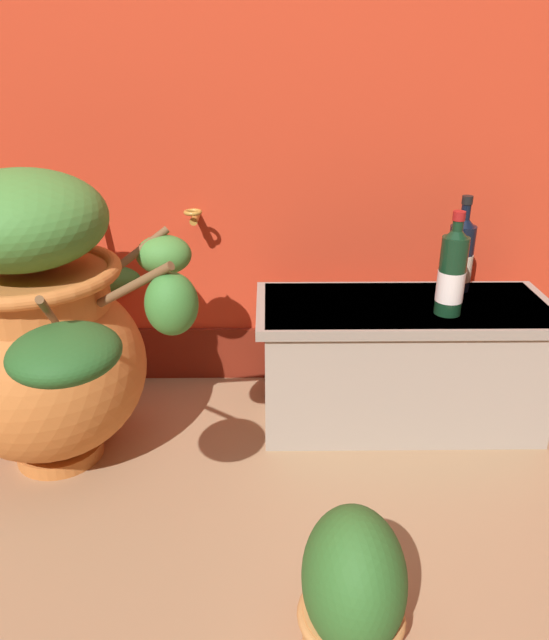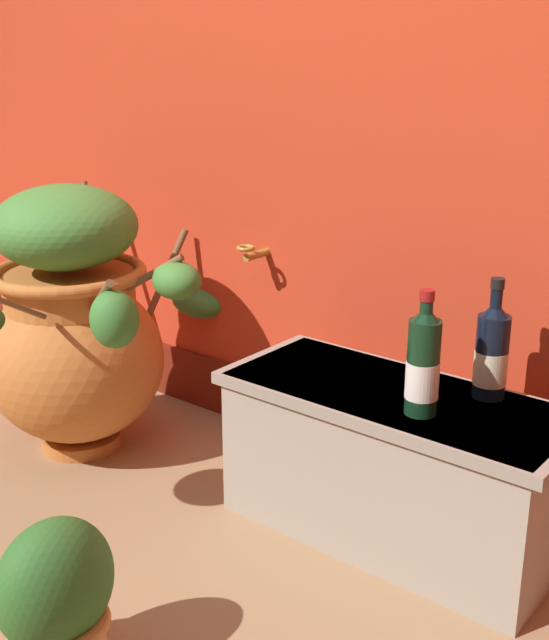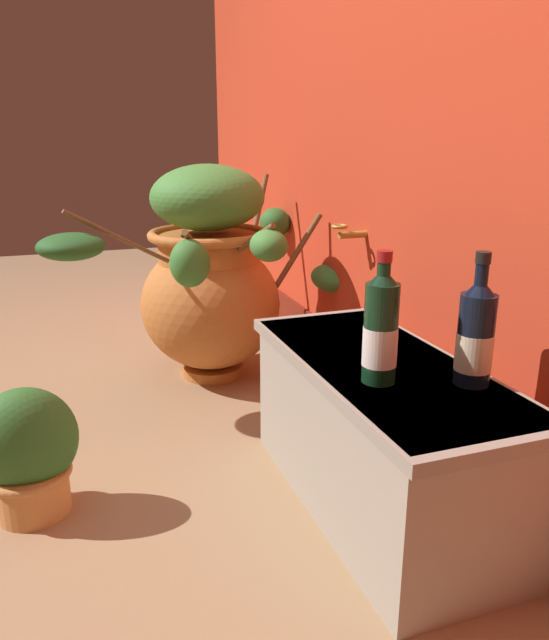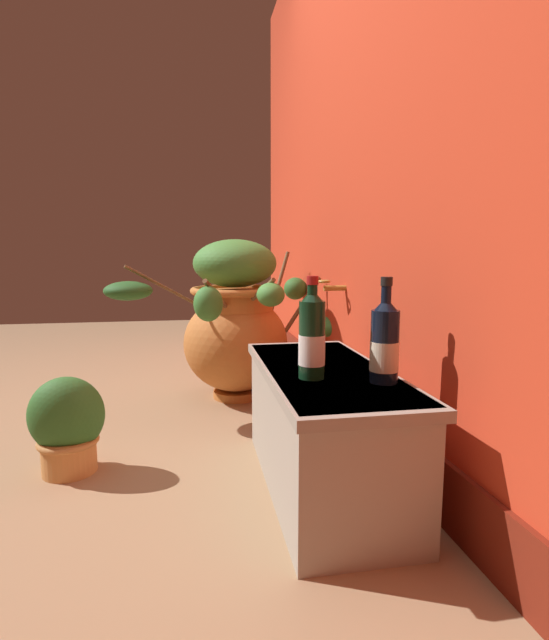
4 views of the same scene
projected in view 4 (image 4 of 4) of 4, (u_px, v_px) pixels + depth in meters
ground_plane at (82, 450)px, 1.79m from camera, size 7.00×7.00×0.00m
back_wall at (390, 110)px, 1.82m from camera, size 4.40×0.33×2.60m
terracotta_urn at (237, 321)px, 2.39m from camera, size 0.90×1.13×0.81m
stone_ledge at (324, 424)px, 1.48m from camera, size 0.87×0.37×0.39m
wine_bottle_left at (385, 341)px, 1.28m from camera, size 0.08×0.08×0.29m
wine_bottle_middle at (312, 335)px, 1.33m from camera, size 0.08×0.08×0.29m
potted_shrub at (68, 425)px, 1.59m from camera, size 0.20×0.25×0.33m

